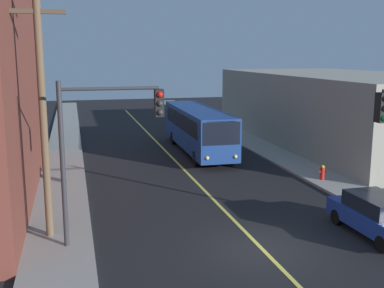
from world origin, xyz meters
name	(u,v)px	position (x,y,z in m)	size (l,w,h in m)	color
ground_plane	(262,249)	(0.00, 0.00, 0.00)	(120.00, 120.00, 0.00)	black
sidewalk_left	(62,187)	(-7.25, 10.00, 0.07)	(2.50, 90.00, 0.15)	gray
sidewalk_right	(309,171)	(7.25, 10.00, 0.07)	(2.50, 90.00, 0.15)	gray
lane_stripe_center	(175,161)	(0.00, 15.00, 0.01)	(0.16, 60.00, 0.01)	#D8CC4C
building_right_warehouse	(341,108)	(14.50, 18.45, 2.77)	(12.00, 25.24, 5.55)	gray
city_bus	(198,128)	(2.20, 17.42, 1.82)	(2.78, 12.20, 3.20)	navy
parked_car_blue	(377,215)	(4.85, 0.16, 0.84)	(1.85, 4.41, 1.62)	navy
utility_pole_near	(42,95)	(-7.58, 2.99, 5.59)	(2.40, 0.28, 9.89)	brown
traffic_signal_left_corner	(106,132)	(-5.41, 1.80, 4.30)	(3.75, 0.48, 6.00)	#2D2D33
fire_hydrant	(322,172)	(6.85, 7.79, 0.58)	(0.44, 0.26, 0.84)	red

